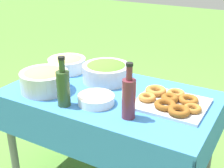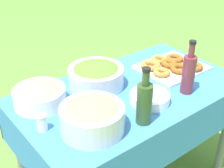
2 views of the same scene
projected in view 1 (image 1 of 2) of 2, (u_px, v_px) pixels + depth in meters
picnic_table at (110, 109)px, 1.87m from camera, size 1.23×0.70×0.69m
salad_bowl at (106, 71)px, 1.98m from camera, size 0.30×0.30×0.13m
pasta_bowl at (67, 63)px, 2.15m from camera, size 0.26×0.26×0.11m
donut_platter at (171, 101)px, 1.68m from camera, size 0.38×0.34×0.05m
plate_stack at (97, 100)px, 1.70m from camera, size 0.20×0.20×0.05m
olive_oil_bottle at (63, 87)px, 1.65m from camera, size 0.07×0.07×0.28m
wine_bottle at (129, 97)px, 1.53m from camera, size 0.07×0.07×0.29m
bread_bowl at (44, 79)px, 1.84m from camera, size 0.28×0.28×0.14m
salt_shaker at (38, 72)px, 2.04m from camera, size 0.05×0.05×0.08m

